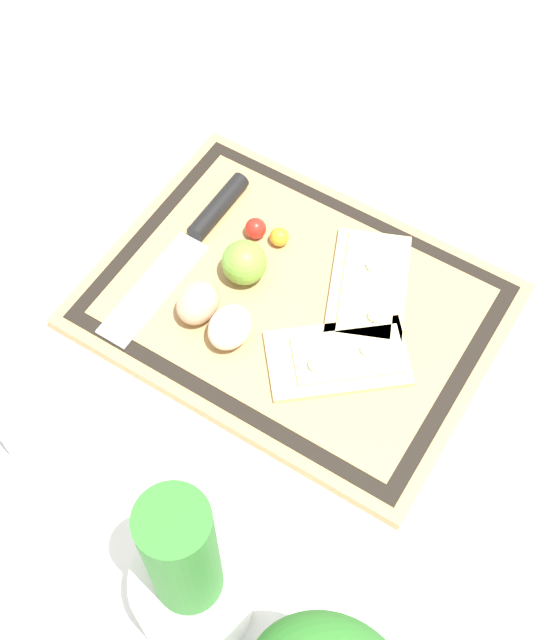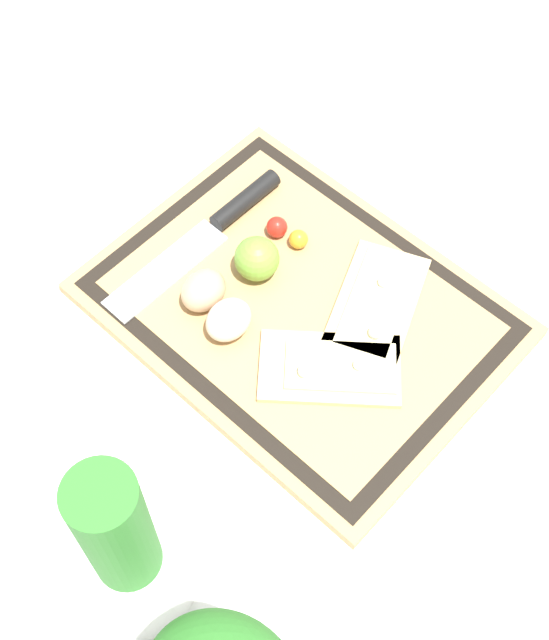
% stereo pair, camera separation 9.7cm
% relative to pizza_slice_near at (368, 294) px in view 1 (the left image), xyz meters
% --- Properties ---
extents(ground_plane, '(6.00, 6.00, 0.00)m').
position_rel_pizza_slice_near_xyz_m(ground_plane, '(0.07, 0.05, -0.02)').
color(ground_plane, silver).
extents(cutting_board, '(0.45, 0.34, 0.02)m').
position_rel_pizza_slice_near_xyz_m(cutting_board, '(0.07, 0.05, -0.02)').
color(cutting_board, tan).
rests_on(cutting_board, ground_plane).
extents(pizza_slice_near, '(0.15, 0.20, 0.02)m').
position_rel_pizza_slice_near_xyz_m(pizza_slice_near, '(0.00, 0.00, 0.00)').
color(pizza_slice_near, '#DBBC7F').
rests_on(pizza_slice_near, cutting_board).
extents(pizza_slice_far, '(0.17, 0.16, 0.02)m').
position_rel_pizza_slice_near_xyz_m(pizza_slice_far, '(-0.01, 0.09, 0.00)').
color(pizza_slice_far, '#DBBC7F').
rests_on(pizza_slice_far, cutting_board).
extents(knife, '(0.04, 0.26, 0.02)m').
position_rel_pizza_slice_near_xyz_m(knife, '(0.21, 0.03, 0.00)').
color(knife, silver).
rests_on(knife, cutting_board).
extents(egg_brown, '(0.04, 0.05, 0.04)m').
position_rel_pizza_slice_near_xyz_m(egg_brown, '(0.15, 0.12, 0.02)').
color(egg_brown, tan).
rests_on(egg_brown, cutting_board).
extents(egg_pink, '(0.04, 0.05, 0.04)m').
position_rel_pizza_slice_near_xyz_m(egg_pink, '(0.10, 0.13, 0.02)').
color(egg_pink, beige).
rests_on(egg_pink, cutting_board).
extents(lime, '(0.05, 0.05, 0.05)m').
position_rel_pizza_slice_near_xyz_m(lime, '(0.13, 0.05, 0.02)').
color(lime, '#70A838').
rests_on(lime, cutting_board).
extents(cherry_tomato_red, '(0.03, 0.03, 0.03)m').
position_rel_pizza_slice_near_xyz_m(cherry_tomato_red, '(0.15, -0.01, 0.01)').
color(cherry_tomato_red, red).
rests_on(cherry_tomato_red, cutting_board).
extents(cherry_tomato_yellow, '(0.02, 0.02, 0.02)m').
position_rel_pizza_slice_near_xyz_m(cherry_tomato_yellow, '(0.12, -0.01, 0.01)').
color(cherry_tomato_yellow, gold).
rests_on(cherry_tomato_yellow, cutting_board).
extents(herb_pot, '(0.11, 0.11, 0.24)m').
position_rel_pizza_slice_near_xyz_m(herb_pot, '(-0.03, 0.38, 0.06)').
color(herb_pot, white).
rests_on(herb_pot, ground_plane).
extents(sauce_jar, '(0.09, 0.09, 0.10)m').
position_rel_pizza_slice_near_xyz_m(sauce_jar, '(0.21, 0.32, 0.02)').
color(sauce_jar, silver).
rests_on(sauce_jar, ground_plane).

